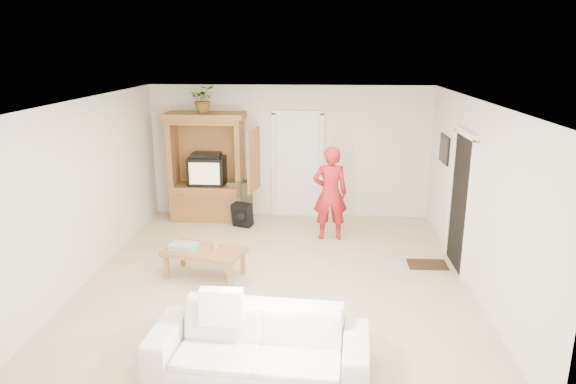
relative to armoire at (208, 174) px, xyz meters
name	(u,v)px	position (x,y,z in m)	size (l,w,h in m)	color
floor	(278,277)	(1.58, -2.66, -0.91)	(6.00, 6.00, 0.00)	tan
ceiling	(277,100)	(1.58, -2.66, 1.69)	(6.00, 6.00, 0.00)	white
wall_back	(290,152)	(1.58, 0.34, 0.39)	(5.50, 5.50, 0.00)	silver
wall_front	(248,289)	(1.58, -5.66, 0.39)	(5.50, 5.50, 0.00)	silver
wall_left	(88,190)	(-1.17, -2.66, 0.39)	(6.00, 6.00, 0.00)	silver
wall_right	(476,197)	(4.33, -2.66, 0.39)	(6.00, 6.00, 0.00)	silver
armoire	(208,174)	(0.00, 0.00, 0.00)	(1.82, 1.14, 2.10)	brown
door_back	(298,166)	(1.73, 0.31, 0.11)	(0.85, 0.05, 2.04)	white
doorway_right	(461,203)	(4.30, -2.06, 0.11)	(0.05, 0.90, 2.04)	black
framed_picture	(444,149)	(4.31, -0.76, 0.69)	(0.03, 0.60, 0.48)	black
doormat	(427,264)	(3.88, -2.06, -0.90)	(0.60, 0.40, 0.02)	#382316
plant	(204,99)	(-0.02, -0.03, 1.45)	(0.46, 0.40, 0.51)	#4C7238
man	(330,193)	(2.36, -0.98, -0.07)	(0.61, 0.40, 1.67)	#AB161F
sofa	(259,343)	(1.57, -4.95, -0.58)	(2.25, 0.88, 0.66)	silver
coffee_table	(204,253)	(0.50, -2.69, -0.53)	(1.27, 0.88, 0.43)	olive
towel	(184,246)	(0.21, -2.69, -0.44)	(0.38, 0.28, 0.08)	#D2464D
candle	(215,245)	(0.66, -2.64, -0.43)	(0.08, 0.08, 0.10)	tan
backpack_black	(242,215)	(0.72, -0.44, -0.69)	(0.36, 0.21, 0.44)	black
backpack_olive	(240,201)	(0.63, -0.10, -0.51)	(0.42, 0.31, 0.80)	#47442B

